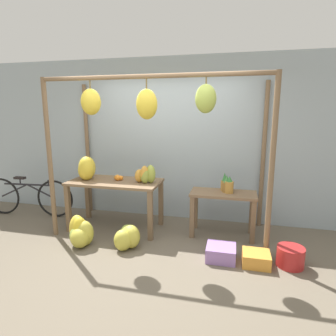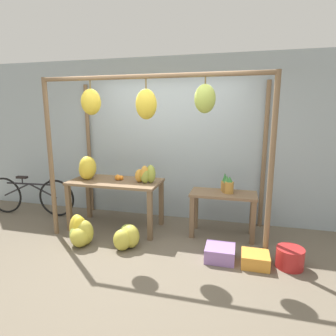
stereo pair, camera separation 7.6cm
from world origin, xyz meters
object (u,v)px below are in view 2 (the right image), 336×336
object	(u,v)px
parked_bicycle	(30,196)
papaya_pile	(146,175)
orange_pile	(118,177)
banana_pile_ground_right	(127,237)
pineapple_cluster	(227,185)
fruit_crate_white	(220,253)
fruit_crate_purple	(255,259)
banana_pile_ground_left	(80,233)
blue_bucket	(290,258)
banana_pile_on_table	(88,168)

from	to	relation	value
parked_bicycle	papaya_pile	size ratio (longest dim) A/B	4.57
orange_pile	banana_pile_ground_right	world-z (taller)	orange_pile
pineapple_cluster	parked_bicycle	distance (m)	3.59
orange_pile	fruit_crate_white	world-z (taller)	orange_pile
papaya_pile	fruit_crate_purple	world-z (taller)	papaya_pile
banana_pile_ground_left	fruit_crate_white	distance (m)	1.99
blue_bucket	fruit_crate_purple	size ratio (longest dim) A/B	0.98
pineapple_cluster	papaya_pile	size ratio (longest dim) A/B	0.75
papaya_pile	banana_pile_ground_right	bearing A→B (deg)	-98.75
blue_bucket	fruit_crate_purple	bearing A→B (deg)	-170.23
banana_pile_on_table	orange_pile	size ratio (longest dim) A/B	2.93
orange_pile	banana_pile_ground_left	xyz separation A→B (m)	(-0.29, -0.75, -0.66)
pineapple_cluster	fruit_crate_white	distance (m)	1.07
banana_pile_ground_left	banana_pile_ground_right	size ratio (longest dim) A/B	0.99
orange_pile	papaya_pile	size ratio (longest dim) A/B	0.40
parked_bicycle	orange_pile	bearing A→B (deg)	-3.67
fruit_crate_white	pineapple_cluster	bearing A→B (deg)	88.37
banana_pile_ground_right	papaya_pile	size ratio (longest dim) A/B	1.18
banana_pile_on_table	pineapple_cluster	bearing A→B (deg)	4.89
banana_pile_on_table	fruit_crate_white	bearing A→B (deg)	-15.29
banana_pile_ground_left	fruit_crate_white	world-z (taller)	banana_pile_ground_left
orange_pile	banana_pile_on_table	bearing A→B (deg)	-172.46
orange_pile	blue_bucket	world-z (taller)	orange_pile
orange_pile	blue_bucket	size ratio (longest dim) A/B	0.46
fruit_crate_purple	banana_pile_ground_left	bearing A→B (deg)	-179.09
orange_pile	parked_bicycle	distance (m)	1.91
fruit_crate_white	fruit_crate_purple	world-z (taller)	fruit_crate_white
parked_bicycle	fruit_crate_purple	bearing A→B (deg)	-11.74
orange_pile	papaya_pile	world-z (taller)	papaya_pile
papaya_pile	parked_bicycle	bearing A→B (deg)	175.44
banana_pile_on_table	papaya_pile	world-z (taller)	banana_pile_on_table
banana_pile_ground_left	fruit_crate_purple	world-z (taller)	banana_pile_ground_left
fruit_crate_white	papaya_pile	xyz separation A→B (m)	(-1.21, 0.60, 0.84)
banana_pile_on_table	blue_bucket	distance (m)	3.23
banana_pile_ground_right	parked_bicycle	size ratio (longest dim) A/B	0.26
banana_pile_on_table	blue_bucket	world-z (taller)	banana_pile_on_table
orange_pile	banana_pile_ground_right	xyz separation A→B (m)	(0.40, -0.66, -0.69)
orange_pile	banana_pile_ground_left	distance (m)	1.04
orange_pile	fruit_crate_purple	xyz separation A→B (m)	(2.14, -0.71, -0.76)
fruit_crate_purple	banana_pile_on_table	bearing A→B (deg)	166.38
orange_pile	parked_bicycle	size ratio (longest dim) A/B	0.09
orange_pile	papaya_pile	xyz separation A→B (m)	(0.49, -0.07, 0.09)
banana_pile_ground_left	blue_bucket	world-z (taller)	banana_pile_ground_left
banana_pile_on_table	fruit_crate_purple	xyz separation A→B (m)	(2.65, -0.64, -0.90)
orange_pile	pineapple_cluster	size ratio (longest dim) A/B	0.53
orange_pile	banana_pile_ground_right	bearing A→B (deg)	-58.61
blue_bucket	parked_bicycle	world-z (taller)	parked_bicycle
orange_pile	pineapple_cluster	bearing A→B (deg)	4.10
banana_pile_ground_left	fruit_crate_purple	bearing A→B (deg)	0.91
orange_pile	papaya_pile	bearing A→B (deg)	-7.91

